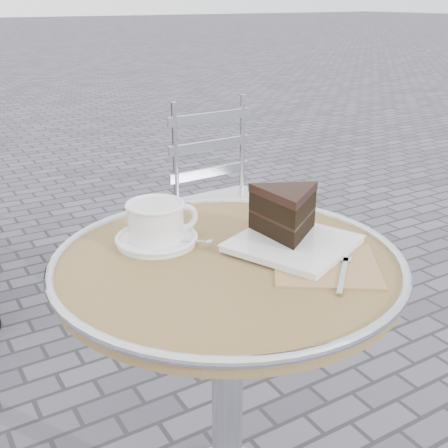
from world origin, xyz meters
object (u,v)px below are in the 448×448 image
cappuccino_set (157,225)px  cafe_table (228,327)px  cake_plate_set (289,219)px  bistro_chair (220,181)px

cappuccino_set → cafe_table: bearing=-49.1°
cappuccino_set → cake_plate_set: bearing=-22.5°
cafe_table → cake_plate_set: (0.15, -0.00, 0.22)m
cafe_table → cappuccino_set: (-0.09, 0.15, 0.20)m
cappuccino_set → bistro_chair: size_ratio=0.21×
cafe_table → bistro_chair: bearing=60.1°
cappuccino_set → bistro_chair: (0.67, 0.86, -0.24)m
cafe_table → bistro_chair: bistro_chair is taller
cappuccino_set → bistro_chair: 1.12m
cappuccino_set → cake_plate_set: 0.28m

